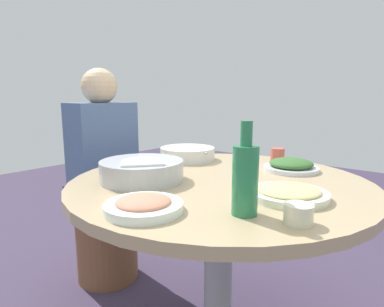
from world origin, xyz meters
name	(u,v)px	position (x,y,z in m)	size (l,w,h in m)	color
round_dining_table	(219,207)	(0.00, 0.00, 0.62)	(1.13, 1.13, 0.73)	#99999E
rice_bowl	(142,170)	(0.21, 0.20, 0.77)	(0.31, 0.31, 0.09)	#B2B5BA
soup_bowl	(187,154)	(0.35, -0.21, 0.76)	(0.29, 0.27, 0.06)	silver
dish_greens	(291,165)	(-0.15, -0.32, 0.75)	(0.23, 0.23, 0.05)	silver
dish_noodles	(289,193)	(-0.30, 0.05, 0.75)	(0.24, 0.24, 0.04)	silver
dish_shrimp	(144,205)	(-0.04, 0.42, 0.75)	(0.22, 0.22, 0.04)	white
green_bottle	(245,178)	(-0.27, 0.26, 0.83)	(0.07, 0.07, 0.25)	#27794B
tea_cup_near	(298,214)	(-0.40, 0.23, 0.76)	(0.07, 0.07, 0.05)	beige
tea_cup_far	(277,155)	(-0.01, -0.47, 0.76)	(0.07, 0.07, 0.06)	#BE5147
stool_for_diner_left	(107,242)	(0.81, -0.03, 0.21)	(0.34, 0.34, 0.43)	brown
diner_left	(103,151)	(0.81, -0.03, 0.75)	(0.35, 0.35, 0.76)	#2D333D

